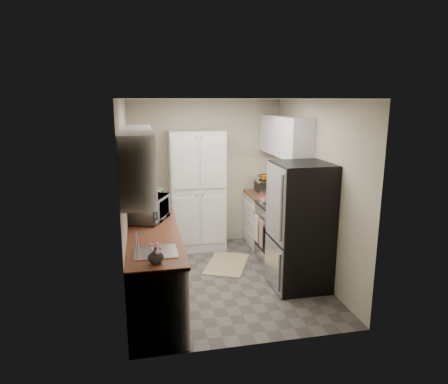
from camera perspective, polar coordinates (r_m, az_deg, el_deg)
The scene contains 16 objects.
ground at distance 5.82m, azimuth 0.14°, elevation -12.25°, with size 3.20×3.20×0.00m, color #56514C.
room_shell at distance 5.32m, azimuth -0.02°, elevation 3.72°, with size 2.64×3.24×2.52m.
pantry_cabinet at distance 6.69m, azimuth -3.86°, elevation 0.17°, with size 0.90×0.55×2.00m, color silver.
base_cabinet_left at distance 5.15m, azimuth -9.87°, elevation -10.62°, with size 0.60×2.30×0.88m, color silver.
countertop_left at distance 4.98m, azimuth -10.08°, elevation -5.76°, with size 0.63×2.33×0.04m, color brown.
base_cabinet_right at distance 6.98m, azimuth 6.10°, elevation -4.09°, with size 0.60×0.80×0.88m, color silver.
countertop_right at distance 6.86m, azimuth 6.19°, elevation -0.42°, with size 0.63×0.83×0.04m, color brown.
electric_range at distance 6.24m, azimuth 8.22°, elevation -5.87°, with size 0.71×0.78×1.13m.
refrigerator at distance 5.41m, azimuth 10.88°, elevation -4.82°, with size 0.70×0.72×1.70m, color #B7B7BC.
microwave at distance 5.38m, azimuth -10.64°, elevation -2.36°, with size 0.58×0.39×0.32m, color #A6A5AA.
wine_bottle at distance 5.67m, azimuth -10.19°, elevation -1.71°, with size 0.07×0.07×0.29m, color black.
flower_vase at distance 4.02m, azimuth -9.73°, elevation -8.91°, with size 0.15×0.15×0.16m, color white.
cutting_board at distance 5.95m, azimuth -8.98°, elevation -0.85°, with size 0.02×0.25×0.31m, color #4E9544.
toaster_oven at distance 6.89m, azimuth 5.94°, elevation 0.80°, with size 0.31×0.40×0.23m, color silver.
fruit_basket at distance 6.86m, azimuth 6.12°, elevation 2.24°, with size 0.29×0.29×0.12m, color #FE6F02, non-canonical shape.
kitchen_mat at distance 6.28m, azimuth 0.43°, elevation -10.22°, with size 0.57×0.91×0.01m, color tan.
Camera 1 is at (-1.09, -5.15, 2.49)m, focal length 32.00 mm.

